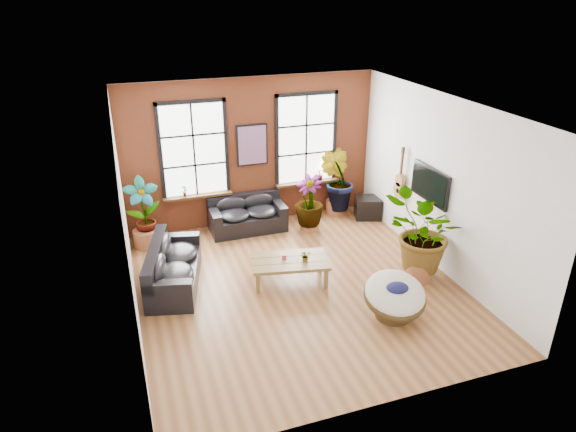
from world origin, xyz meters
name	(u,v)px	position (x,y,z in m)	size (l,w,h in m)	color
room	(296,201)	(0.00, 0.15, 1.75)	(6.04, 6.54, 3.54)	brown
sofa_back	(247,215)	(-0.28, 2.81, 0.37)	(1.77, 0.86, 0.81)	black
sofa_left	(171,268)	(-2.29, 0.87, 0.37)	(1.34, 2.24, 0.83)	black
coffee_table	(290,262)	(-0.08, 0.25, 0.42)	(1.62, 1.12, 0.57)	brown
papasan_chair	(395,296)	(1.26, -1.46, 0.42)	(1.27, 1.28, 0.82)	#423117
poster	(252,145)	(0.00, 3.18, 1.95)	(0.74, 0.06, 0.98)	black
tv_wall_unit	(421,185)	(2.93, 0.60, 1.54)	(0.13, 1.86, 1.20)	black
media_box	(368,208)	(2.75, 2.48, 0.27)	(0.77, 0.70, 0.53)	black
pot_back_left	(146,238)	(-2.64, 2.69, 0.20)	(0.62, 0.62, 0.40)	#995632
pot_back_right	(336,207)	(2.10, 2.96, 0.19)	(0.62, 0.62, 0.37)	#995632
pot_right_wall	(419,270)	(2.37, -0.50, 0.20)	(0.57, 0.57, 0.39)	#995632
pot_mid	(310,223)	(1.13, 2.31, 0.16)	(0.51, 0.51, 0.33)	#995632
floor_plant_back_left	(143,210)	(-2.62, 2.72, 0.88)	(0.76, 0.52, 1.45)	#195F19
floor_plant_back_right	(337,180)	(2.07, 2.92, 0.91)	(0.84, 0.68, 1.53)	#195F19
floor_plant_right_wall	(423,235)	(2.39, -0.47, 0.97)	(1.45, 1.26, 1.61)	#195F19
floor_plant_mid	(309,201)	(1.11, 2.30, 0.75)	(0.68, 0.68, 1.22)	#195F19
table_plant	(306,256)	(0.19, 0.11, 0.59)	(0.20, 0.17, 0.22)	#195F19
sill_plant_left	(184,191)	(-1.65, 3.13, 1.04)	(0.14, 0.10, 0.27)	#195F19
sill_plant_right	(320,175)	(1.70, 3.13, 1.04)	(0.15, 0.15, 0.27)	#195F19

